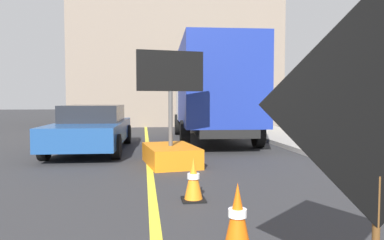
# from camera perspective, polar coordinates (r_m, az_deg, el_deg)

# --- Properties ---
(lane_center_stripe) EXTENTS (0.14, 36.00, 0.01)m
(lane_center_stripe) POSITION_cam_1_polar(r_m,az_deg,el_deg) (5.62, -6.29, -12.71)
(lane_center_stripe) COLOR yellow
(lane_center_stripe) RESTS_ON ground
(roadwork_sign) EXTENTS (1.63, 0.06, 2.33)m
(roadwork_sign) POSITION_cam_1_polar(r_m,az_deg,el_deg) (2.61, 27.82, 1.20)
(roadwork_sign) COLOR #593819
(roadwork_sign) RESTS_ON ground
(arrow_board_trailer) EXTENTS (1.59, 1.94, 2.70)m
(arrow_board_trailer) POSITION_cam_1_polar(r_m,az_deg,el_deg) (8.55, -3.43, -3.92)
(arrow_board_trailer) COLOR orange
(arrow_board_trailer) RESTS_ON ground
(box_truck) EXTENTS (2.92, 7.17, 3.53)m
(box_truck) POSITION_cam_1_polar(r_m,az_deg,el_deg) (13.23, 3.46, 4.74)
(box_truck) COLOR black
(box_truck) RESTS_ON ground
(pickup_car) EXTENTS (2.20, 5.15, 1.38)m
(pickup_car) POSITION_cam_1_polar(r_m,az_deg,el_deg) (11.29, -15.58, -1.18)
(pickup_car) COLOR navy
(pickup_car) RESTS_ON ground
(highway_guide_sign) EXTENTS (2.79, 0.25, 5.00)m
(highway_guide_sign) POSITION_cam_1_polar(r_m,az_deg,el_deg) (18.15, 8.40, 9.15)
(highway_guide_sign) COLOR gray
(highway_guide_sign) RESTS_ON ground
(far_building_block) EXTENTS (12.40, 7.25, 10.47)m
(far_building_block) POSITION_cam_1_polar(r_m,az_deg,el_deg) (24.12, -2.89, 12.05)
(far_building_block) COLOR gray
(far_building_block) RESTS_ON ground
(traffic_cone_near_sign) EXTENTS (0.36, 0.36, 0.71)m
(traffic_cone_near_sign) POSITION_cam_1_polar(r_m,az_deg,el_deg) (3.77, 7.26, -15.28)
(traffic_cone_near_sign) COLOR black
(traffic_cone_near_sign) RESTS_ON ground
(traffic_cone_mid_lane) EXTENTS (0.36, 0.36, 0.67)m
(traffic_cone_mid_lane) POSITION_cam_1_polar(r_m,az_deg,el_deg) (5.54, 0.23, -9.48)
(traffic_cone_mid_lane) COLOR black
(traffic_cone_mid_lane) RESTS_ON ground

